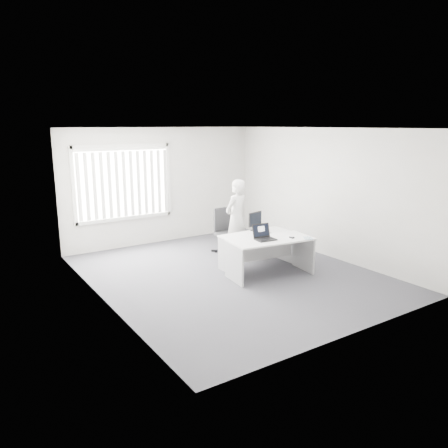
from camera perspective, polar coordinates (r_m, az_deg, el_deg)
ground at (r=8.61m, az=0.89°, el=-6.56°), size 6.00×6.00×0.00m
wall_back at (r=10.83m, az=-8.06°, el=4.98°), size 5.00×0.02×2.80m
wall_front at (r=6.07m, az=17.07°, el=-1.71°), size 5.00×0.02×2.80m
wall_left at (r=7.18m, az=-15.82°, el=0.58°), size 0.02×6.00×2.80m
wall_right at (r=9.86m, az=13.07°, el=4.00°), size 0.02×6.00×2.80m
ceiling at (r=8.12m, az=0.97°, el=12.41°), size 5.00×6.00×0.02m
window at (r=10.39m, az=-12.99°, el=5.28°), size 2.32×0.06×1.76m
blinds at (r=10.34m, az=-12.87°, el=5.08°), size 2.20×0.10×1.50m
desk_near at (r=8.44m, az=6.08°, el=-3.27°), size 1.69×0.95×0.73m
desk_far at (r=8.95m, az=4.42°, el=-2.50°), size 1.52×0.71×0.69m
office_chair at (r=9.96m, az=0.23°, el=-1.94°), size 0.59×0.59×1.02m
person at (r=9.59m, az=1.62°, el=0.77°), size 0.72×0.58×1.71m
laptop at (r=8.25m, az=5.47°, el=-1.13°), size 0.40×0.36×0.29m
paper_sheet at (r=8.49m, az=8.70°, el=-1.81°), size 0.30×0.23×0.00m
mouse at (r=8.48m, az=8.84°, el=-1.70°), size 0.07×0.10×0.04m
booklet at (r=8.52m, az=10.96°, el=-1.82°), size 0.23×0.25×0.01m
keyboard at (r=8.79m, az=5.35°, el=-1.45°), size 0.45×0.27×0.02m
monitor at (r=9.15m, az=4.09°, el=0.36°), size 0.41×0.21×0.39m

